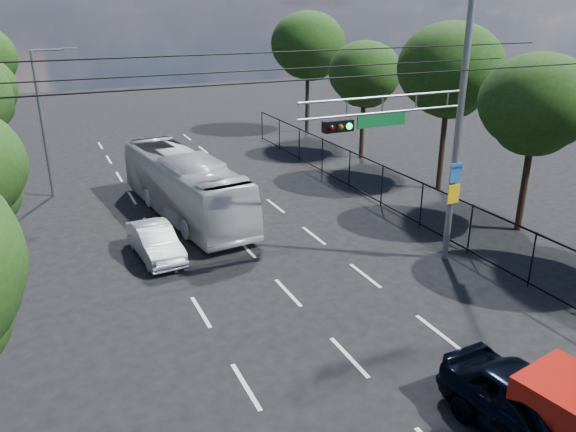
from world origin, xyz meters
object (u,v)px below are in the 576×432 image
white_bus (185,185)px  white_van (155,242)px  navy_hatchback (537,415)px  signal_mast (431,123)px

white_bus → white_van: white_bus is taller
navy_hatchback → white_van: bearing=110.1°
white_van → signal_mast: bearing=-32.9°
signal_mast → white_bus: bearing=126.8°
signal_mast → navy_hatchback: (-3.31, -8.45, -4.45)m
white_bus → white_van: size_ratio=2.70×
signal_mast → navy_hatchback: signal_mast is taller
navy_hatchback → white_van: 14.16m
signal_mast → white_van: signal_mast is taller
white_bus → white_van: 4.60m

